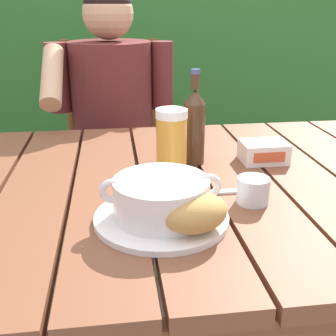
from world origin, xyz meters
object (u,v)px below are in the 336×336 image
object	(u,v)px
butter_tub	(263,152)
beer_glass	(172,143)
chair_near_diner	(115,163)
table_knife	(210,192)
water_glass_small	(253,190)
soup_bowl	(161,197)
beer_bottle	(194,125)
bread_roll	(197,213)
person_eating	(112,122)
serving_plate	(161,218)

from	to	relation	value
butter_tub	beer_glass	bearing A→B (deg)	-166.55
chair_near_diner	table_knife	size ratio (longest dim) A/B	6.25
butter_tub	table_knife	world-z (taller)	butter_tub
water_glass_small	soup_bowl	bearing A→B (deg)	-164.87
chair_near_diner	water_glass_small	size ratio (longest dim) A/B	14.73
beer_bottle	beer_glass	bearing A→B (deg)	-131.54
bread_roll	beer_bottle	size ratio (longest dim) A/B	0.61
beer_glass	table_knife	xyz separation A→B (m)	(0.07, -0.12, -0.08)
beer_bottle	water_glass_small	world-z (taller)	beer_bottle
beer_glass	water_glass_small	bearing A→B (deg)	-50.61
beer_glass	beer_bottle	xyz separation A→B (m)	(0.07, 0.08, 0.02)
person_eating	table_knife	size ratio (longest dim) A/B	7.60
beer_bottle	bread_roll	bearing A→B (deg)	-100.10
beer_bottle	serving_plate	bearing A→B (deg)	-111.67
chair_near_diner	water_glass_small	xyz separation A→B (m)	(0.29, -1.06, 0.32)
serving_plate	bread_roll	size ratio (longest dim) A/B	1.76
water_glass_small	bread_roll	bearing A→B (deg)	-140.37
serving_plate	butter_tub	xyz separation A→B (m)	(0.31, 0.29, 0.02)
person_eating	table_knife	world-z (taller)	person_eating
chair_near_diner	table_knife	distance (m)	1.07
person_eating	butter_tub	distance (m)	0.74
table_knife	water_glass_small	bearing A→B (deg)	-34.21
bread_roll	butter_tub	size ratio (longest dim) A/B	1.25
chair_near_diner	serving_plate	size ratio (longest dim) A/B	3.88
beer_glass	person_eating	bearing A→B (deg)	101.88
serving_plate	beer_glass	size ratio (longest dim) A/B	1.59
chair_near_diner	serving_plate	bearing A→B (deg)	-85.64
chair_near_diner	person_eating	size ratio (longest dim) A/B	0.82
serving_plate	person_eating	bearing A→B (deg)	95.49
soup_bowl	beer_glass	bearing A→B (deg)	76.75
table_knife	butter_tub	bearing A→B (deg)	44.60
serving_plate	chair_near_diner	bearing A→B (deg)	94.36
chair_near_diner	beer_bottle	world-z (taller)	chair_near_diner
water_glass_small	butter_tub	xyz separation A→B (m)	(0.11, 0.24, -0.00)
bread_roll	butter_tub	distance (m)	0.44
butter_tub	table_knife	size ratio (longest dim) A/B	0.73
person_eating	beer_bottle	world-z (taller)	person_eating
serving_plate	beer_bottle	size ratio (longest dim) A/B	1.07
person_eating	beer_glass	bearing A→B (deg)	-78.12
beer_glass	table_knife	size ratio (longest dim) A/B	1.01
bread_roll	beer_bottle	distance (m)	0.39
chair_near_diner	butter_tub	xyz separation A→B (m)	(0.39, -0.82, 0.32)
beer_glass	water_glass_small	xyz separation A→B (m)	(0.15, -0.18, -0.05)
serving_plate	beer_glass	bearing A→B (deg)	76.75
soup_bowl	butter_tub	size ratio (longest dim) A/B	1.96
soup_bowl	beer_glass	size ratio (longest dim) A/B	1.42
soup_bowl	beer_glass	world-z (taller)	beer_glass
soup_bowl	butter_tub	xyz separation A→B (m)	(0.31, 0.29, -0.02)
serving_plate	bread_roll	distance (m)	0.10
soup_bowl	beer_bottle	xyz separation A→B (m)	(0.12, 0.31, 0.05)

